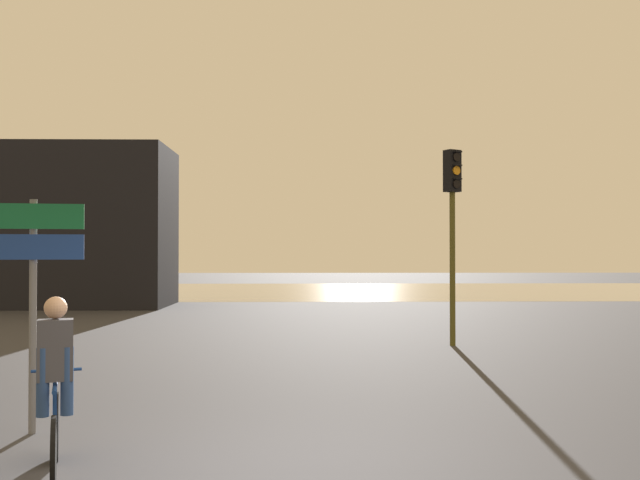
{
  "coord_description": "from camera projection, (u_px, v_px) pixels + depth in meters",
  "views": [
    {
      "loc": [
        0.26,
        -6.27,
        2.02
      ],
      "look_at": [
        0.5,
        5.0,
        2.2
      ],
      "focal_mm": 40.0,
      "sensor_mm": 36.0,
      "label": 1
    }
  ],
  "objects": [
    {
      "name": "distant_building",
      "position": [
        41.0,
        227.0,
        26.19
      ],
      "size": [
        9.39,
        4.0,
        5.85
      ],
      "primitive_type": "cube",
      "color": "black",
      "rests_on": "ground"
    },
    {
      "name": "water_strip",
      "position": [
        300.0,
        291.0,
        36.35
      ],
      "size": [
        80.0,
        16.0,
        0.01
      ],
      "primitive_type": "cube",
      "color": "#9E937F",
      "rests_on": "ground"
    },
    {
      "name": "direction_sign_post",
      "position": [
        33.0,
        272.0,
        7.89
      ],
      "size": [
        1.09,
        0.21,
        2.6
      ],
      "rotation": [
        0.0,
        0.0,
        3.3
      ],
      "color": "slate",
      "rests_on": "ground"
    },
    {
      "name": "cyclist",
      "position": [
        55.0,
        387.0,
        6.32
      ],
      "size": [
        0.65,
        1.64,
        1.62
      ],
      "rotation": [
        0.0,
        0.0,
        0.31
      ],
      "color": "black",
      "rests_on": "ground"
    },
    {
      "name": "traffic_light_far_right",
      "position": [
        452.0,
        209.0,
        15.27
      ],
      "size": [
        0.4,
        0.42,
        4.2
      ],
      "rotation": [
        0.0,
        0.0,
        3.67
      ],
      "color": "#4C4719",
      "rests_on": "ground"
    }
  ]
}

